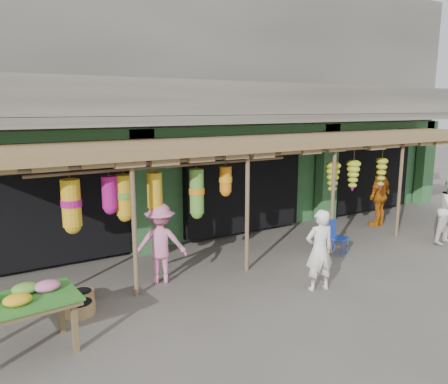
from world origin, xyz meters
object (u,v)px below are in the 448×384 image
flower_table (17,303)px  person_vendor (380,195)px  blue_chair (336,235)px  person_shopper (160,243)px  person_front (319,250)px

flower_table → person_vendor: size_ratio=0.92×
blue_chair → person_vendor: bearing=1.9°
flower_table → blue_chair: flower_table is taller
person_shopper → flower_table: bearing=51.9°
person_vendor → person_shopper: (-7.26, -0.59, -0.12)m
blue_chair → person_vendor: person_vendor is taller
blue_chair → person_front: (-1.86, -1.39, 0.34)m
person_vendor → person_front: bearing=13.9°
flower_table → person_vendor: person_vendor is taller
flower_table → person_front: 5.25m
person_shopper → person_front: bearing=166.1°
person_front → person_vendor: size_ratio=0.85×
person_vendor → person_shopper: person_vendor is taller
person_front → person_vendor: (4.80, 2.53, 0.14)m
person_front → person_shopper: size_ratio=0.98×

